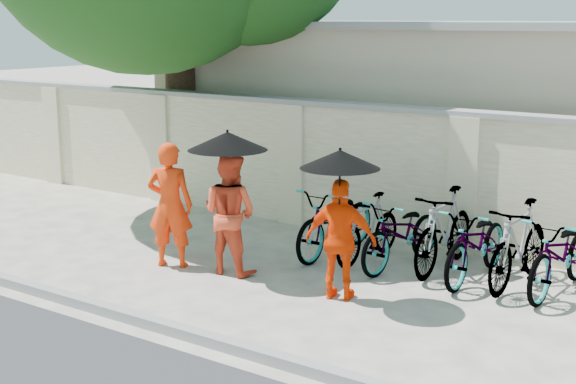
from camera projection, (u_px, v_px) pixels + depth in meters
The scene contains 16 objects.
ground at pixel (224, 282), 10.49m from camera, with size 80.00×80.00×0.00m, color beige.
kerb at pixel (129, 316), 9.11m from camera, with size 40.00×0.16×0.12m, color gray.
compound_wall at pixel (405, 177), 12.29m from camera, with size 20.00×0.30×2.00m, color #F3ECC4.
building_behind at pixel (549, 118), 14.66m from camera, with size 14.00×6.00×3.20m, color #B9B099.
monk_left at pixel (170, 205), 10.99m from camera, with size 0.64×0.42×1.74m, color #F9370C.
monk_center at pixel (230, 213), 10.72m from camera, with size 0.80×0.62×1.65m, color #EE4926.
parasol_center at pixel (228, 141), 10.42m from camera, with size 1.05×1.05×1.00m.
monk_right at pixel (341, 240), 9.71m from camera, with size 0.88×0.37×1.50m, color #FF3C04.
parasol_right at pixel (340, 159), 9.42m from camera, with size 0.96×0.96×1.02m.
bike_0 at pixel (336, 220), 11.61m from camera, with size 0.68×1.95×1.02m, color gray.
bike_1 at pixel (368, 228), 11.32m from camera, with size 0.45×1.58×0.95m, color gray.
bike_2 at pixel (402, 233), 11.02m from camera, with size 0.64×1.85×0.97m, color gray.
bike_3 at pixel (444, 230), 10.87m from camera, with size 0.53×1.87×1.12m, color gray.
bike_4 at pixel (477, 243), 10.48m from camera, with size 0.66×1.89×0.99m, color gray.
bike_5 at pixel (519, 245), 10.22m from camera, with size 0.52×1.83×1.10m, color gray.
bike_6 at pixel (561, 255), 9.96m from camera, with size 0.67×1.91×1.00m, color gray.
Camera 1 is at (6.38, -7.75, 3.37)m, focal length 50.00 mm.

